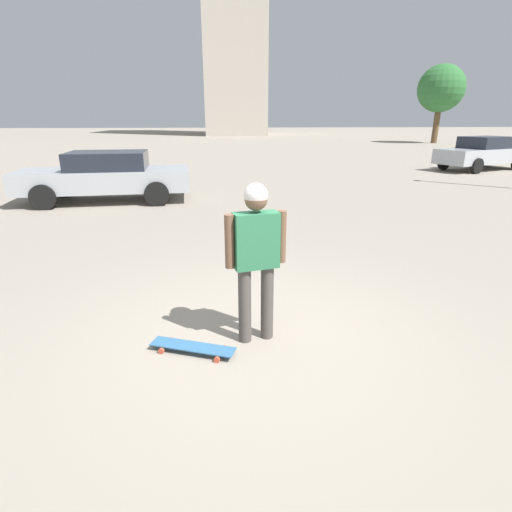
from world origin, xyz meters
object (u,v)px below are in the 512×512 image
at_px(person, 256,249).
at_px(car_parked_near, 106,176).
at_px(skateboard, 193,347).
at_px(car_parked_far, 483,153).

xyz_separation_m(person, car_parked_near, (8.23, 3.45, -0.29)).
xyz_separation_m(skateboard, car_parked_far, (14.38, -13.03, 0.73)).
xyz_separation_m(person, skateboard, (-0.20, 0.69, -0.98)).
bearing_deg(person, car_parked_near, 101.12).
relative_size(skateboard, car_parked_near, 0.19).
height_order(person, car_parked_near, person).
bearing_deg(car_parked_far, person, 28.22).
xyz_separation_m(car_parked_near, car_parked_far, (5.94, -15.80, 0.04)).
distance_m(person, car_parked_near, 8.93).
bearing_deg(car_parked_far, car_parked_near, -0.10).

